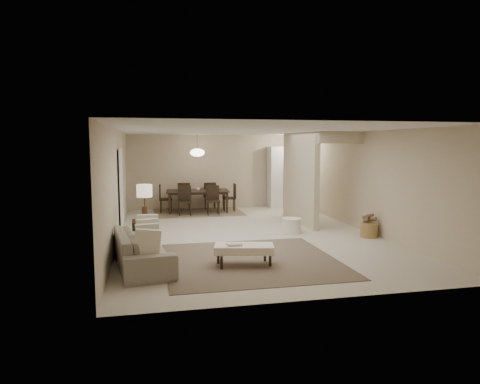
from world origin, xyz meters
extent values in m
plane|color=beige|center=(0.00, 0.00, 0.00)|extent=(9.00, 9.00, 0.00)
plane|color=white|center=(0.00, 0.00, 2.50)|extent=(9.00, 9.00, 0.00)
plane|color=#C7B396|center=(0.00, 4.50, 1.25)|extent=(6.00, 0.00, 6.00)
plane|color=#C7B396|center=(-3.00, 0.00, 1.25)|extent=(0.00, 9.00, 9.00)
plane|color=#C7B396|center=(3.00, 0.00, 1.25)|extent=(0.00, 9.00, 9.00)
cube|color=#C7B396|center=(1.80, 1.25, 1.25)|extent=(0.15, 2.50, 2.50)
cube|color=black|center=(-2.97, 0.60, 1.02)|extent=(0.04, 0.90, 2.04)
cube|color=white|center=(2.35, 4.15, 1.05)|extent=(1.20, 0.55, 2.10)
cylinder|color=white|center=(2.30, 3.20, 2.46)|extent=(0.44, 0.44, 0.05)
cube|color=brown|center=(-0.46, -2.31, 0.01)|extent=(3.20, 3.20, 0.01)
imported|color=gray|center=(-2.45, -2.31, 0.32)|extent=(2.26, 1.14, 0.63)
cube|color=white|center=(-0.66, -2.61, 0.31)|extent=(1.14, 0.70, 0.14)
cylinder|color=black|center=(-1.10, -2.79, 0.12)|extent=(0.05, 0.05, 0.24)
cylinder|color=black|center=(-0.22, -2.79, 0.12)|extent=(0.05, 0.05, 0.24)
cylinder|color=black|center=(-1.10, -2.43, 0.12)|extent=(0.05, 0.05, 0.24)
cylinder|color=black|center=(-0.22, -2.43, 0.12)|extent=(0.05, 0.05, 0.24)
cube|color=black|center=(-2.40, -0.89, 0.29)|extent=(0.55, 0.55, 0.59)
cylinder|color=#4B3320|center=(-2.40, -0.89, 0.74)|extent=(0.12, 0.12, 0.30)
cylinder|color=#4B3320|center=(-2.40, -0.89, 1.02)|extent=(0.03, 0.03, 0.26)
cylinder|color=#F2E0C1|center=(-2.40, -0.89, 1.22)|extent=(0.32, 0.32, 0.26)
cylinder|color=white|center=(1.11, -0.10, 0.19)|extent=(0.48, 0.48, 0.37)
cylinder|color=brown|center=(2.75, -0.92, 0.17)|extent=(0.46, 0.46, 0.34)
cube|color=#78624A|center=(-0.76, 3.70, 0.01)|extent=(2.80, 2.10, 0.01)
imported|color=black|center=(-0.76, 3.70, 0.35)|extent=(2.06, 1.23, 0.70)
imported|color=white|center=(-0.76, 3.70, 0.77)|extent=(0.14, 0.14, 0.14)
cube|color=yellow|center=(2.12, 1.81, 0.01)|extent=(1.03, 0.76, 0.01)
cylinder|color=#4B3320|center=(-0.76, 3.70, 2.25)|extent=(0.02, 0.02, 0.50)
ellipsoid|color=#FFEAC6|center=(-0.76, 3.70, 1.92)|extent=(0.46, 0.46, 0.25)
camera|label=1|loc=(-2.32, -9.96, 2.18)|focal=32.00mm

